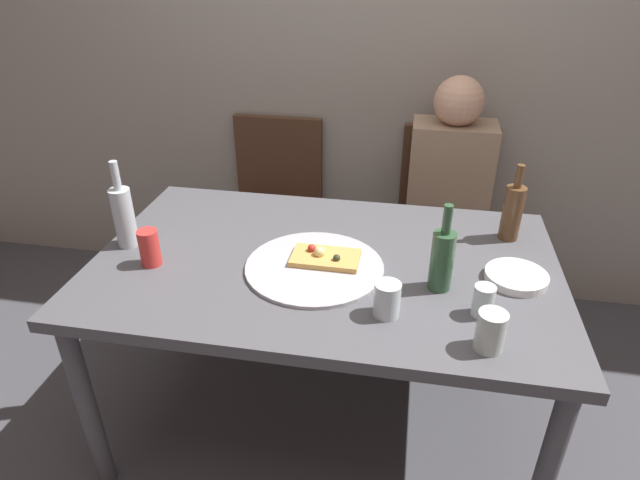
# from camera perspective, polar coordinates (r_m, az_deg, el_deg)

# --- Properties ---
(ground_plane) EXTENTS (8.00, 8.00, 0.00)m
(ground_plane) POSITION_cam_1_polar(r_m,az_deg,el_deg) (2.24, 0.42, -18.22)
(ground_plane) COLOR #424247
(back_wall) EXTENTS (6.00, 0.10, 2.60)m
(back_wall) POSITION_cam_1_polar(r_m,az_deg,el_deg) (2.59, 4.94, 21.43)
(back_wall) COLOR gray
(back_wall) RESTS_ON ground_plane
(dining_table) EXTENTS (1.52, 0.94, 0.73)m
(dining_table) POSITION_cam_1_polar(r_m,az_deg,el_deg) (1.81, 0.50, -4.10)
(dining_table) COLOR #4C4C51
(dining_table) RESTS_ON ground_plane
(pizza_tray) EXTENTS (0.45, 0.45, 0.01)m
(pizza_tray) POSITION_cam_1_polar(r_m,az_deg,el_deg) (1.72, -0.60, -2.89)
(pizza_tray) COLOR #ADADB2
(pizza_tray) RESTS_ON dining_table
(pizza_slice_last) EXTENTS (0.22, 0.13, 0.05)m
(pizza_slice_last) POSITION_cam_1_polar(r_m,az_deg,el_deg) (1.74, 0.51, -1.83)
(pizza_slice_last) COLOR tan
(pizza_slice_last) RESTS_ON pizza_tray
(wine_bottle) EXTENTS (0.07, 0.07, 0.28)m
(wine_bottle) POSITION_cam_1_polar(r_m,az_deg,el_deg) (1.62, 12.87, -1.94)
(wine_bottle) COLOR #2D5133
(wine_bottle) RESTS_ON dining_table
(beer_bottle) EXTENTS (0.07, 0.07, 0.31)m
(beer_bottle) POSITION_cam_1_polar(r_m,az_deg,el_deg) (1.92, -20.19, 2.50)
(beer_bottle) COLOR #B2BCC1
(beer_bottle) RESTS_ON dining_table
(water_bottle) EXTENTS (0.07, 0.07, 0.28)m
(water_bottle) POSITION_cam_1_polar(r_m,az_deg,el_deg) (1.97, 19.81, 2.90)
(water_bottle) COLOR brown
(water_bottle) RESTS_ON dining_table
(tumbler_near) EXTENTS (0.06, 0.06, 0.09)m
(tumbler_near) POSITION_cam_1_polar(r_m,az_deg,el_deg) (1.57, 17.00, -6.20)
(tumbler_near) COLOR silver
(tumbler_near) RESTS_ON dining_table
(tumbler_far) EXTENTS (0.08, 0.08, 0.10)m
(tumbler_far) POSITION_cam_1_polar(r_m,az_deg,el_deg) (1.51, 7.15, -6.29)
(tumbler_far) COLOR silver
(tumbler_far) RESTS_ON dining_table
(wine_glass) EXTENTS (0.08, 0.08, 0.11)m
(wine_glass) POSITION_cam_1_polar(r_m,az_deg,el_deg) (1.45, 17.70, -9.22)
(wine_glass) COLOR #B7C6BC
(wine_glass) RESTS_ON dining_table
(soda_can) EXTENTS (0.07, 0.07, 0.12)m
(soda_can) POSITION_cam_1_polar(r_m,az_deg,el_deg) (1.80, -17.70, -0.78)
(soda_can) COLOR red
(soda_can) RESTS_ON dining_table
(plate_stack) EXTENTS (0.19, 0.19, 0.03)m
(plate_stack) POSITION_cam_1_polar(r_m,az_deg,el_deg) (1.77, 20.16, -3.70)
(plate_stack) COLOR white
(plate_stack) RESTS_ON dining_table
(chair_left) EXTENTS (0.44, 0.44, 0.90)m
(chair_left) POSITION_cam_1_polar(r_m,az_deg,el_deg) (2.70, -4.89, 4.32)
(chair_left) COLOR #472D1E
(chair_left) RESTS_ON ground_plane
(chair_right) EXTENTS (0.44, 0.44, 0.90)m
(chair_right) POSITION_cam_1_polar(r_m,az_deg,el_deg) (2.63, 13.03, 2.83)
(chair_right) COLOR #472D1E
(chair_right) RESTS_ON ground_plane
(guest_in_sweater) EXTENTS (0.36, 0.56, 1.17)m
(guest_in_sweater) POSITION_cam_1_polar(r_m,az_deg,el_deg) (2.44, 13.43, 3.94)
(guest_in_sweater) COLOR #937A60
(guest_in_sweater) RESTS_ON ground_plane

